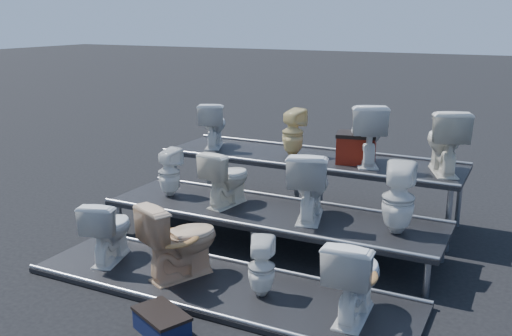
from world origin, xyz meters
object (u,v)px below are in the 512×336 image
at_px(toilet_9, 293,132).
at_px(toilet_11, 445,141).
at_px(toilet_3, 354,276).
at_px(toilet_5, 227,178).
at_px(red_crate, 356,150).
at_px(toilet_0, 109,229).
at_px(toilet_4, 169,172).
at_px(toilet_8, 213,124).
at_px(toilet_2, 261,267).
at_px(toilet_6, 310,184).
at_px(toilet_10, 366,133).
at_px(toilet_7, 398,198).
at_px(toilet_1, 180,239).
at_px(step_stool, 162,324).

xyz_separation_m(toilet_9, toilet_11, (2.07, 0.00, 0.08)).
distance_m(toilet_3, toilet_9, 3.20).
relative_size(toilet_5, red_crate, 1.42).
relative_size(toilet_0, toilet_4, 1.16).
height_order(toilet_4, toilet_8, toilet_8).
distance_m(toilet_2, toilet_6, 1.40).
bearing_deg(toilet_10, toilet_5, 19.76).
xyz_separation_m(toilet_4, toilet_7, (3.04, 0.00, 0.08)).
distance_m(toilet_6, toilet_10, 1.39).
bearing_deg(toilet_8, toilet_4, 71.29).
relative_size(toilet_8, red_crate, 1.36).
bearing_deg(toilet_6, toilet_0, 19.46).
relative_size(toilet_6, toilet_11, 1.01).
xyz_separation_m(toilet_0, toilet_1, (0.98, 0.00, 0.06)).
distance_m(toilet_2, toilet_4, 2.42).
height_order(toilet_5, toilet_8, toilet_8).
xyz_separation_m(toilet_0, toilet_3, (2.89, 0.00, 0.04)).
xyz_separation_m(toilet_6, toilet_7, (1.04, 0.00, -0.02)).
xyz_separation_m(toilet_7, toilet_9, (-1.81, 1.30, 0.34)).
bearing_deg(toilet_6, toilet_9, -73.84).
xyz_separation_m(toilet_5, toilet_9, (0.35, 1.30, 0.38)).
bearing_deg(toilet_4, toilet_3, 167.46).
bearing_deg(toilet_11, toilet_2, 43.02).
bearing_deg(toilet_7, toilet_11, -107.53).
bearing_deg(toilet_0, toilet_4, -102.85).
bearing_deg(toilet_2, toilet_6, -107.70).
relative_size(toilet_0, toilet_2, 1.22).
bearing_deg(red_crate, toilet_6, -108.55).
xyz_separation_m(toilet_1, toilet_7, (2.00, 1.30, 0.37)).
relative_size(toilet_1, toilet_9, 1.28).
bearing_deg(toilet_11, step_stool, 42.44).
distance_m(toilet_10, step_stool, 3.85).
bearing_deg(toilet_5, toilet_10, -128.80).
bearing_deg(toilet_4, toilet_2, 158.19).
bearing_deg(toilet_3, toilet_2, -2.63).
height_order(toilet_8, red_crate, toilet_8).
bearing_deg(red_crate, toilet_5, -145.90).
distance_m(toilet_4, toilet_8, 1.37).
distance_m(toilet_6, toilet_8, 2.47).
bearing_deg(toilet_8, step_stool, 91.24).
height_order(toilet_10, red_crate, toilet_10).
bearing_deg(toilet_8, toilet_11, 157.76).
bearing_deg(toilet_2, toilet_8, -69.26).
height_order(toilet_1, red_crate, red_crate).
xyz_separation_m(red_crate, step_stool, (-0.68, -3.58, -0.95)).
xyz_separation_m(toilet_2, toilet_8, (-2.08, 2.60, 0.84)).
distance_m(toilet_1, toilet_3, 1.91).
bearing_deg(toilet_3, toilet_11, -100.08).
bearing_deg(red_crate, toilet_2, -104.99).
xyz_separation_m(toilet_4, toilet_10, (2.29, 1.30, 0.50)).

